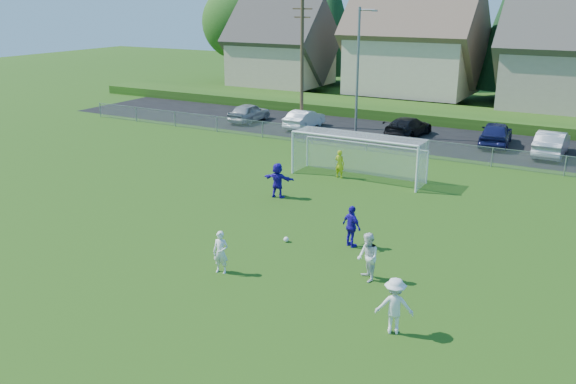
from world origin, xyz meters
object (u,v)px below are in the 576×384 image
Objects in this scene: car_e at (496,134)px; car_f at (552,143)px; player_white_b at (368,257)px; car_b at (304,119)px; goalkeeper at (340,164)px; car_a at (249,112)px; player_white_c at (394,306)px; car_d at (408,127)px; player_blue_b at (278,180)px; player_blue_a at (352,226)px; soccer_goal at (360,149)px; player_white_a at (221,252)px; soccer_ball at (286,239)px.

car_e is 0.99× the size of car_f.
player_white_b is 0.41× the size of car_b.
car_a is at bearing -34.40° from goalkeeper.
car_d is at bearing -92.91° from player_white_c.
player_blue_a is at bearing 141.63° from player_blue_b.
car_b is at bearing 178.04° from car_a.
player_white_b is at bearing 112.36° from car_d.
car_e is at bearing -105.63° from player_white_c.
car_f is (1.26, 25.33, -0.09)m from player_white_c.
player_white_c is 16.54m from soccer_goal.
goalkeeper is at bearing -149.46° from soccer_goal.
car_f is at bearing -125.29° from goalkeeper.
car_a is at bearing -2.37° from car_e.
car_b is (-6.75, 15.57, -0.19)m from player_blue_b.
car_b is 0.88× the size of car_f.
player_white_a is at bearing 100.40° from car_d.
goalkeeper reaches higher than car_a.
soccer_goal reaches higher than soccer_ball.
car_b is at bearing 1.65° from car_f.
goalkeeper reaches higher than car_d.
car_e is at bearing -171.26° from car_d.
player_blue_b is at bearing -65.53° from player_white_c.
player_white_b is 3.57m from player_white_c.
car_d is at bearing -171.42° from car_b.
player_blue_b is 0.37× the size of car_f.
soccer_ball is at bearing 120.12° from player_blue_b.
player_blue_a reaches higher than soccer_ball.
player_white_a is 0.33× the size of car_e.
player_blue_b is (-5.81, 4.03, 0.03)m from player_blue_a.
soccer_ball is 0.12× the size of player_white_b.
car_e is (19.09, 1.24, 0.08)m from car_a.
car_e reaches higher than car_b.
player_white_c reaches higher than player_blue_a.
car_e is at bearing 139.29° from player_white_b.
player_white_b is at bearing 150.10° from player_blue_a.
goalkeeper is 0.33× the size of car_e.
car_e is at bearing 68.39° from player_white_a.
soccer_goal is at bearing 80.44° from player_white_a.
player_white_b is at bearing -75.71° from player_white_c.
soccer_goal is at bearing 162.88° from player_white_b.
player_white_a is at bearing 103.44° from player_blue_b.
player_white_c is 27.61m from car_d.
player_white_a is at bearing 81.25° from player_blue_a.
player_white_c is 0.41× the size of car_b.
player_white_a is 0.22× the size of soccer_goal.
player_white_b is 0.41× the size of car_a.
player_blue_b is 0.41× the size of car_a.
car_a is 0.91× the size of car_e.
soccer_goal is at bearing 142.89° from car_a.
car_d is at bearing 81.94° from player_white_a.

